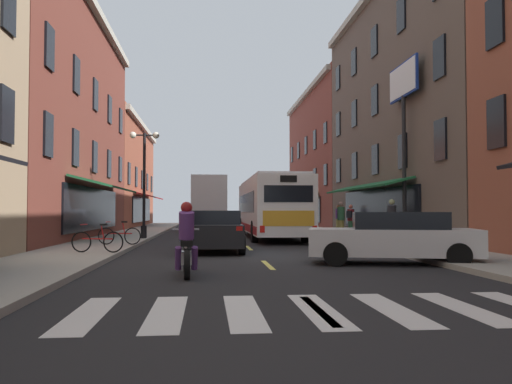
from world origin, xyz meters
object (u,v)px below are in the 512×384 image
at_px(bicycle_near, 97,241).
at_px(sedan_far, 206,219).
at_px(bicycle_mid, 119,235).
at_px(street_lamp_twin, 144,179).
at_px(pedestrian_near, 351,219).
at_px(motorcycle_rider, 186,244).
at_px(pedestrian_mid, 392,220).
at_px(pedestrian_rear, 341,219).
at_px(sedan_near, 394,237).
at_px(sedan_mid, 214,231).
at_px(transit_bus, 270,207).
at_px(pedestrian_far, 338,218).
at_px(box_truck, 209,203).
at_px(billboard_sign, 404,103).

bearing_deg(bicycle_near, sedan_far, 83.84).
xyz_separation_m(bicycle_mid, street_lamp_twin, (0.37, 4.78, 2.48)).
bearing_deg(pedestrian_near, motorcycle_rider, -82.91).
relative_size(sedan_far, bicycle_near, 2.75).
bearing_deg(motorcycle_rider, pedestrian_near, 62.25).
relative_size(pedestrian_mid, pedestrian_rear, 1.02).
relative_size(pedestrian_mid, street_lamp_twin, 0.35).
xyz_separation_m(sedan_near, bicycle_mid, (-8.49, 6.91, -0.22)).
relative_size(sedan_mid, pedestrian_rear, 2.51).
distance_m(sedan_near, sedan_far, 34.33).
height_order(transit_bus, pedestrian_near, transit_bus).
bearing_deg(pedestrian_far, box_truck, -21.58).
xyz_separation_m(sedan_far, pedestrian_rear, (6.69, -22.41, 0.32)).
distance_m(billboard_sign, sedan_near, 10.79).
relative_size(box_truck, motorcycle_rider, 3.79).
relative_size(pedestrian_near, street_lamp_twin, 0.32).
relative_size(sedan_far, motorcycle_rider, 2.24).
bearing_deg(sedan_far, pedestrian_rear, -73.37).
height_order(bicycle_near, pedestrian_far, pedestrian_far).
relative_size(billboard_sign, sedan_far, 1.70).
relative_size(sedan_mid, bicycle_mid, 2.60).
bearing_deg(sedan_mid, sedan_near, -44.73).
bearing_deg(bicycle_near, pedestrian_mid, 19.47).
bearing_deg(pedestrian_rear, sedan_far, 83.94).
relative_size(bicycle_near, pedestrian_near, 1.03).
height_order(sedan_far, bicycle_mid, sedan_far).
distance_m(billboard_sign, sedan_mid, 10.74).
height_order(sedan_far, pedestrian_rear, pedestrian_rear).
xyz_separation_m(transit_bus, pedestrian_far, (4.79, 4.37, -0.65)).
height_order(pedestrian_mid, street_lamp_twin, street_lamp_twin).
xyz_separation_m(sedan_near, pedestrian_mid, (2.41, 6.88, 0.34)).
xyz_separation_m(sedan_far, pedestrian_far, (8.23, -15.71, 0.28)).
bearing_deg(billboard_sign, transit_bus, 135.30).
relative_size(sedan_far, street_lamp_twin, 0.91).
distance_m(sedan_mid, pedestrian_far, 15.56).
height_order(box_truck, pedestrian_far, box_truck).
relative_size(sedan_mid, pedestrian_mid, 2.47).
xyz_separation_m(transit_bus, box_truck, (-3.21, 10.78, 0.35)).
xyz_separation_m(bicycle_mid, pedestrian_far, (11.51, 11.31, 0.50)).
height_order(bicycle_near, pedestrian_rear, pedestrian_rear).
relative_size(box_truck, pedestrian_far, 4.68).
xyz_separation_m(box_truck, motorcycle_rider, (-0.58, -26.76, -1.30)).
relative_size(transit_bus, pedestrian_far, 7.45).
bearing_deg(pedestrian_rear, sedan_near, -120.02).
xyz_separation_m(bicycle_near, pedestrian_far, (11.57, 15.21, 0.50)).
distance_m(motorcycle_rider, bicycle_near, 5.95).
distance_m(transit_bus, motorcycle_rider, 16.46).
height_order(bicycle_near, pedestrian_near, pedestrian_near).
bearing_deg(sedan_mid, pedestrian_mid, 15.96).
relative_size(sedan_near, motorcycle_rider, 2.31).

